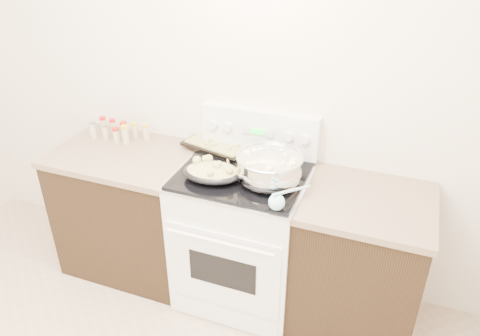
% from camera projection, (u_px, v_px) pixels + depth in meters
% --- Properties ---
extents(counter_left, '(0.93, 0.67, 0.92)m').
position_uv_depth(counter_left, '(132.00, 210.00, 3.27)').
color(counter_left, black).
rests_on(counter_left, ground).
extents(counter_right, '(0.73, 0.67, 0.92)m').
position_uv_depth(counter_right, '(358.00, 263.00, 2.79)').
color(counter_right, black).
rests_on(counter_right, ground).
extents(kitchen_range, '(0.78, 0.73, 1.22)m').
position_uv_depth(kitchen_range, '(243.00, 233.00, 2.99)').
color(kitchen_range, white).
rests_on(kitchen_range, ground).
extents(mixing_bowl, '(0.39, 0.39, 0.22)m').
position_uv_depth(mixing_bowl, '(269.00, 169.00, 2.63)').
color(mixing_bowl, silver).
rests_on(mixing_bowl, kitchen_range).
extents(roasting_pan, '(0.37, 0.29, 0.11)m').
position_uv_depth(roasting_pan, '(212.00, 172.00, 2.68)').
color(roasting_pan, black).
rests_on(roasting_pan, kitchen_range).
extents(baking_sheet, '(0.49, 0.40, 0.06)m').
position_uv_depth(baking_sheet, '(220.00, 143.00, 3.06)').
color(baking_sheet, black).
rests_on(baking_sheet, kitchen_range).
extents(wooden_spoon, '(0.14, 0.23, 0.04)m').
position_uv_depth(wooden_spoon, '(220.00, 171.00, 2.75)').
color(wooden_spoon, tan).
rests_on(wooden_spoon, kitchen_range).
extents(blue_ladle, '(0.17, 0.27, 0.11)m').
position_uv_depth(blue_ladle, '(278.00, 201.00, 2.44)').
color(blue_ladle, '#A0E3EF').
rests_on(blue_ladle, kitchen_range).
extents(spice_jars, '(0.40, 0.15, 0.13)m').
position_uv_depth(spice_jars, '(118.00, 130.00, 3.19)').
color(spice_jars, '#BFB28C').
rests_on(spice_jars, counter_left).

